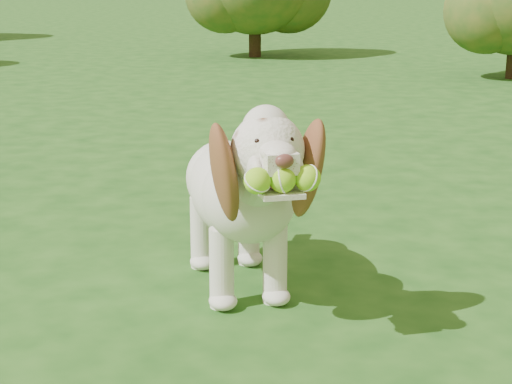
{
  "coord_description": "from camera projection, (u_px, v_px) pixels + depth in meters",
  "views": [
    {
      "loc": [
        0.45,
        -2.64,
        1.14
      ],
      "look_at": [
        0.19,
        0.0,
        0.43
      ],
      "focal_mm": 60.0,
      "sensor_mm": 36.0,
      "label": 1
    }
  ],
  "objects": [
    {
      "name": "ground",
      "position": [
        200.0,
        315.0,
        2.88
      ],
      "size": [
        80.0,
        80.0,
        0.0
      ],
      "primitive_type": "plane",
      "color": "#194714",
      "rests_on": "ground"
    },
    {
      "name": "dog",
      "position": [
        241.0,
        187.0,
        2.98
      ],
      "size": [
        0.62,
        1.11,
        0.74
      ],
      "rotation": [
        0.0,
        0.0,
        0.33
      ],
      "color": "silver",
      "rests_on": "ground"
    }
  ]
}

